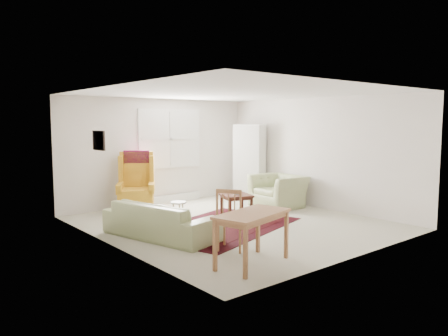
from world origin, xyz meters
TOP-DOWN VIEW (x-y plane):
  - room at (0.02, 0.21)m, footprint 5.04×5.54m
  - rug at (-0.39, -0.08)m, footprint 3.39×2.68m
  - sofa at (-1.64, -0.01)m, footprint 1.30×2.22m
  - armchair at (1.90, 0.62)m, footprint 1.04×1.18m
  - wingback_chair at (-0.94, 2.16)m, footprint 1.08×1.09m
  - coffee_table at (0.45, 0.44)m, footprint 0.71×0.71m
  - stool at (-0.79, 0.74)m, footprint 0.34×0.34m
  - cabinet at (2.10, 1.83)m, footprint 0.63×0.85m
  - desk at (-1.42, -2.03)m, footprint 1.25×0.83m
  - desk_chair at (-1.18, -1.32)m, footprint 0.59×0.59m

SIDE VIEW (x-z plane):
  - rug at x=-0.39m, z-range 0.00..0.03m
  - stool at x=-0.79m, z-range 0.00..0.41m
  - coffee_table at x=0.45m, z-range 0.00..0.46m
  - desk at x=-1.42m, z-range 0.00..0.73m
  - sofa at x=-1.64m, z-range 0.00..0.84m
  - armchair at x=1.90m, z-range 0.00..0.87m
  - desk_chair at x=-1.18m, z-range 0.00..0.96m
  - wingback_chair at x=-0.94m, z-range 0.00..1.33m
  - cabinet at x=2.10m, z-range 0.00..1.89m
  - room at x=0.02m, z-range 0.00..2.51m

